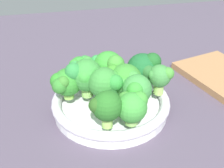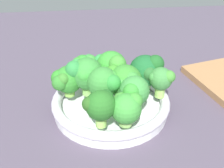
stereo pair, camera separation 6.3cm
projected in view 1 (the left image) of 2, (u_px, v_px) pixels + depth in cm
name	position (u px, v px, depth cm)	size (l,w,h in cm)	color
ground_plane	(109.00, 112.00, 67.96)	(130.00, 130.00, 2.50)	#514658
bowl	(112.00, 104.00, 65.09)	(23.92, 23.92, 3.58)	white
broccoli_floret_0	(84.00, 74.00, 62.21)	(6.82, 7.41, 7.93)	#88C45D
broccoli_floret_1	(136.00, 89.00, 58.63)	(6.78, 5.59, 7.04)	#7EBA50
broccoli_floret_2	(106.00, 83.00, 59.85)	(6.19, 6.23, 7.55)	#92C86B
broccoli_floret_3	(144.00, 69.00, 65.69)	(7.01, 7.04, 7.53)	#90C971
broccoli_floret_4	(65.00, 83.00, 61.58)	(5.89, 6.14, 6.37)	#86C24F
broccoli_floret_5	(81.00, 67.00, 66.95)	(4.10, 5.09, 6.10)	#81BD4D
broccoli_floret_6	(132.00, 106.00, 55.46)	(6.20, 5.64, 6.09)	#81B25A
broccoli_floret_7	(124.00, 81.00, 61.81)	(6.89, 7.04, 7.25)	#80BD50
broccoli_floret_8	(109.00, 66.00, 66.16)	(7.26, 6.75, 7.55)	#92CD6A
broccoli_floret_9	(160.00, 76.00, 63.18)	(4.57, 5.04, 6.37)	#9FD663
broccoli_floret_10	(107.00, 106.00, 54.06)	(5.31, 5.84, 6.94)	#A0DA61
cutting_board	(224.00, 76.00, 76.81)	(21.05, 15.40, 1.60)	#A7764A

